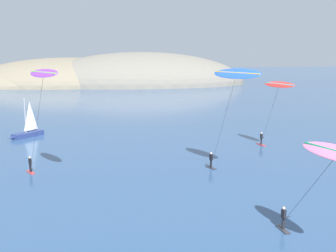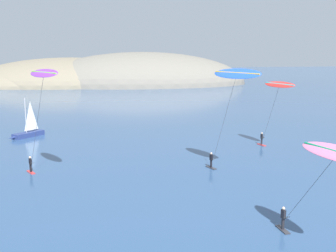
% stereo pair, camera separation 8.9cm
% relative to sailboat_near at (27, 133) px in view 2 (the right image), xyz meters
% --- Properties ---
extents(headland_island, '(112.65, 52.12, 23.85)m').
position_rel_sailboat_near_xyz_m(headland_island, '(8.80, 98.31, -0.64)').
color(headland_island, '#7A705B').
rests_on(headland_island, ground).
extents(sailboat_near, '(4.68, 5.08, 5.70)m').
position_rel_sailboat_near_xyz_m(sailboat_near, '(0.00, 0.00, 0.00)').
color(sailboat_near, navy).
rests_on(sailboat_near, ground).
extents(kitesurfer_red, '(2.61, 6.58, 8.64)m').
position_rel_sailboat_near_xyz_m(kitesurfer_red, '(32.22, -13.33, 6.98)').
color(kitesurfer_red, red).
rests_on(kitesurfer_red, ground).
extents(kitesurfer_pink, '(2.71, 7.95, 6.90)m').
position_rel_sailboat_near_xyz_m(kitesurfer_pink, '(23.71, -40.26, 5.44)').
color(kitesurfer_pink, '#2D2D33').
rests_on(kitesurfer_pink, ground).
extents(kitesurfer_purple, '(4.65, 7.20, 10.74)m').
position_rel_sailboat_near_xyz_m(kitesurfer_purple, '(5.36, -22.29, 8.85)').
color(kitesurfer_purple, red).
rests_on(kitesurfer_purple, ground).
extents(kitesurfer_blue, '(4.03, 7.09, 10.69)m').
position_rel_sailboat_near_xyz_m(kitesurfer_blue, '(23.37, -23.20, 8.96)').
color(kitesurfer_blue, '#2D2D33').
rests_on(kitesurfer_blue, ground).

